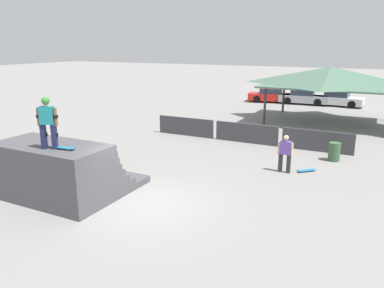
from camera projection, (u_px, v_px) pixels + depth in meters
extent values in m
plane|color=gray|center=(146.00, 203.00, 12.52)|extent=(160.00, 160.00, 0.00)
cube|color=#4C4C51|center=(75.00, 186.00, 13.72)|extent=(4.01, 3.87, 0.24)
cube|color=#4C4C51|center=(65.00, 184.00, 13.25)|extent=(4.01, 2.93, 0.24)
cube|color=#4C4C51|center=(61.00, 179.00, 13.04)|extent=(4.01, 2.58, 0.24)
cube|color=#4C4C51|center=(58.00, 174.00, 12.87)|extent=(4.01, 2.35, 0.24)
cube|color=#4C4C51|center=(55.00, 168.00, 12.74)|extent=(4.01, 2.18, 0.24)
cube|color=#4C4C51|center=(53.00, 161.00, 12.63)|extent=(4.01, 2.07, 0.24)
cube|color=#4C4C51|center=(52.00, 155.00, 12.53)|extent=(4.01, 1.99, 0.24)
cube|color=#4C4C51|center=(50.00, 148.00, 12.45)|extent=(4.01, 1.94, 0.24)
cylinder|color=silver|center=(71.00, 139.00, 13.25)|extent=(3.93, 0.07, 0.07)
cube|color=#1E2347|center=(54.00, 137.00, 11.78)|extent=(0.20, 0.20, 0.80)
cube|color=black|center=(55.00, 135.00, 11.80)|extent=(0.23, 0.20, 0.12)
cube|color=#1E2347|center=(44.00, 137.00, 11.80)|extent=(0.20, 0.20, 0.80)
cube|color=black|center=(44.00, 135.00, 11.82)|extent=(0.23, 0.20, 0.12)
cube|color=teal|center=(47.00, 115.00, 11.62)|extent=(0.48, 0.37, 0.57)
cylinder|color=brown|center=(55.00, 117.00, 11.61)|extent=(0.14, 0.14, 0.57)
cylinder|color=black|center=(55.00, 116.00, 11.61)|extent=(0.21, 0.21, 0.08)
cylinder|color=brown|center=(39.00, 117.00, 11.65)|extent=(0.14, 0.14, 0.57)
cylinder|color=black|center=(39.00, 116.00, 11.64)|extent=(0.21, 0.21, 0.08)
sphere|color=brown|center=(45.00, 102.00, 11.51)|extent=(0.22, 0.22, 0.22)
sphere|color=#337F33|center=(45.00, 101.00, 11.50)|extent=(0.25, 0.25, 0.25)
cylinder|color=blue|center=(71.00, 149.00, 11.80)|extent=(0.06, 0.04, 0.05)
cylinder|color=blue|center=(68.00, 150.00, 11.68)|extent=(0.06, 0.04, 0.05)
cylinder|color=blue|center=(58.00, 147.00, 11.98)|extent=(0.06, 0.04, 0.05)
cylinder|color=blue|center=(55.00, 148.00, 11.85)|extent=(0.06, 0.04, 0.05)
cube|color=teal|center=(63.00, 148.00, 11.82)|extent=(0.84, 0.29, 0.02)
cube|color=teal|center=(73.00, 148.00, 11.68)|extent=(0.12, 0.21, 0.02)
cube|color=#2D2D33|center=(280.00, 163.00, 15.57)|extent=(0.15, 0.15, 0.78)
cube|color=#2D2D33|center=(289.00, 164.00, 15.41)|extent=(0.15, 0.15, 0.78)
cube|color=#6B4CB7|center=(285.00, 148.00, 15.32)|extent=(0.43, 0.23, 0.55)
cylinder|color=beige|center=(279.00, 148.00, 15.45)|extent=(0.11, 0.11, 0.55)
cylinder|color=beige|center=(292.00, 150.00, 15.20)|extent=(0.11, 0.11, 0.55)
sphere|color=beige|center=(286.00, 138.00, 15.21)|extent=(0.22, 0.22, 0.22)
cylinder|color=blue|center=(302.00, 172.00, 15.50)|extent=(0.06, 0.06, 0.05)
cylinder|color=blue|center=(301.00, 171.00, 15.63)|extent=(0.06, 0.06, 0.05)
cylinder|color=blue|center=(313.00, 171.00, 15.65)|extent=(0.06, 0.06, 0.05)
cylinder|color=blue|center=(311.00, 170.00, 15.78)|extent=(0.06, 0.06, 0.05)
cube|color=teal|center=(307.00, 170.00, 15.63)|extent=(0.73, 0.72, 0.02)
cube|color=teal|center=(299.00, 171.00, 15.52)|extent=(0.21, 0.21, 0.02)
cube|color=#3D3D42|center=(186.00, 127.00, 21.74)|extent=(3.47, 0.12, 1.05)
cube|color=#3D3D42|center=(246.00, 133.00, 20.12)|extent=(3.47, 0.12, 1.05)
cube|color=#3D3D42|center=(317.00, 141.00, 18.50)|extent=(3.47, 0.12, 1.05)
cylinder|color=#2D2D33|center=(265.00, 106.00, 24.60)|extent=(0.16, 0.16, 2.41)
cylinder|color=#2D2D33|center=(284.00, 97.00, 28.98)|extent=(0.16, 0.16, 2.41)
cube|color=#4C705B|center=(330.00, 86.00, 24.88)|extent=(8.51, 5.99, 0.10)
pyramid|color=#4C705B|center=(331.00, 76.00, 24.71)|extent=(8.34, 5.87, 1.22)
cylinder|color=#385B3D|center=(334.00, 152.00, 17.01)|extent=(0.52, 0.52, 0.85)
cube|color=red|center=(272.00, 97.00, 34.23)|extent=(4.50, 2.49, 0.62)
cube|color=#283342|center=(271.00, 91.00, 34.12)|extent=(2.21, 1.76, 0.46)
cube|color=red|center=(271.00, 88.00, 34.06)|extent=(2.12, 1.71, 0.04)
cylinder|color=black|center=(287.00, 98.00, 34.64)|extent=(0.67, 0.33, 0.64)
cylinder|color=black|center=(286.00, 100.00, 33.25)|extent=(0.67, 0.33, 0.64)
cylinder|color=black|center=(258.00, 97.00, 35.30)|extent=(0.67, 0.33, 0.64)
cylinder|color=black|center=(257.00, 99.00, 33.90)|extent=(0.67, 0.33, 0.64)
cube|color=#A8AAAF|center=(304.00, 99.00, 33.11)|extent=(4.26, 1.86, 0.62)
cube|color=#283342|center=(303.00, 93.00, 33.01)|extent=(2.00, 1.49, 0.46)
cube|color=#A8AAAF|center=(303.00, 90.00, 32.96)|extent=(1.91, 1.45, 0.04)
cylinder|color=black|center=(320.00, 100.00, 33.31)|extent=(0.65, 0.23, 0.64)
cylinder|color=black|center=(318.00, 103.00, 31.98)|extent=(0.65, 0.23, 0.64)
cylinder|color=black|center=(291.00, 99.00, 34.32)|extent=(0.65, 0.23, 0.64)
cylinder|color=black|center=(287.00, 101.00, 33.00)|extent=(0.65, 0.23, 0.64)
cube|color=silver|center=(338.00, 100.00, 32.08)|extent=(4.22, 2.03, 0.62)
cube|color=#283342|center=(337.00, 94.00, 32.00)|extent=(2.01, 1.59, 0.46)
cube|color=silver|center=(337.00, 91.00, 31.94)|extent=(1.92, 1.54, 0.04)
cylinder|color=black|center=(355.00, 102.00, 32.13)|extent=(0.65, 0.25, 0.64)
cylinder|color=black|center=(352.00, 105.00, 30.85)|extent=(0.65, 0.25, 0.64)
cylinder|color=black|center=(325.00, 100.00, 33.40)|extent=(0.65, 0.25, 0.64)
cylinder|color=black|center=(321.00, 102.00, 32.12)|extent=(0.65, 0.25, 0.64)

